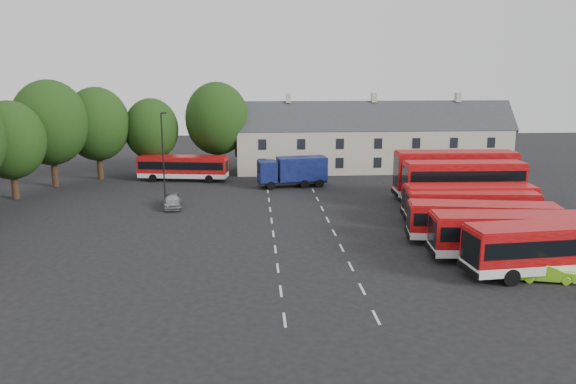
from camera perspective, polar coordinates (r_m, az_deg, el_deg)
The scene contains 16 objects.
ground at distance 44.01m, azimuth -1.40°, elevation -5.02°, with size 140.00×140.00×0.00m, color black.
lane_markings at distance 46.07m, azimuth 1.62°, elevation -4.20°, with size 5.15×33.80×0.01m.
treeline at distance 64.54m, azimuth -20.99°, elevation 5.88°, with size 29.92×32.59×12.01m.
terrace_houses at distance 74.19m, azimuth 8.56°, elevation 5.15°, with size 35.70×7.13×10.06m.
bus_row_a at distance 40.45m, azimuth 25.82°, elevation -4.81°, with size 12.52×3.98×3.48m.
bus_row_b at distance 42.40m, azimuth 22.26°, elevation -3.83°, with size 12.03×3.64×3.35m.
bus_row_c at distance 45.45m, azimuth 19.19°, elevation -2.66°, with size 11.46×4.27×3.17m.
bus_row_d at distance 49.89m, azimuth 18.19°, elevation -1.33°, with size 11.06×3.52×3.07m.
bus_row_e at distance 51.68m, azimuth 17.96°, elevation -0.75°, with size 11.44×2.99×3.21m.
bus_dd_south at distance 55.67m, azimuth 17.39°, elevation 0.94°, with size 11.28×2.87×4.60m.
bus_dd_north at distance 59.62m, azimuth 16.60°, elevation 1.95°, with size 12.21×3.19×4.97m.
bus_north at distance 67.94m, azimuth -10.62°, elevation 2.62°, with size 10.76×3.92×2.97m.
box_truck at distance 63.35m, azimuth 0.54°, elevation 2.22°, with size 7.98×3.64×3.36m.
silver_car at distance 55.21m, azimuth -11.64°, elevation -0.88°, with size 1.64×4.07×1.39m, color #ADB0B5.
lime_car at distance 39.51m, azimuth 24.73°, elevation -7.37°, with size 1.30×3.73×1.23m, color #83D921.
lamppost at distance 57.87m, azimuth -12.56°, elevation 3.80°, with size 0.62×0.28×8.92m.
Camera 1 is at (-1.58, -41.91, 13.34)m, focal length 35.00 mm.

